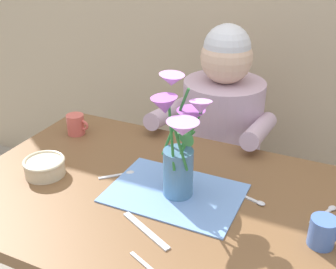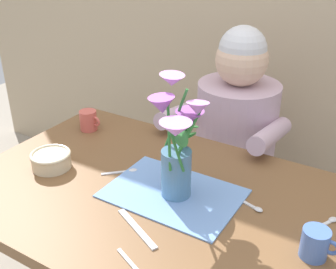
{
  "view_description": "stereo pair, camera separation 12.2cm",
  "coord_description": "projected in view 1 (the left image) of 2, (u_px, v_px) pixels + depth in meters",
  "views": [
    {
      "loc": [
        0.48,
        -0.94,
        1.47
      ],
      "look_at": [
        0.02,
        0.05,
        0.92
      ],
      "focal_mm": 44.32,
      "sensor_mm": 36.0,
      "label": 1
    },
    {
      "loc": [
        0.59,
        -0.88,
        1.47
      ],
      "look_at": [
        0.02,
        0.05,
        0.92
      ],
      "focal_mm": 44.32,
      "sensor_mm": 36.0,
      "label": 2
    }
  ],
  "objects": [
    {
      "name": "dining_table",
      "position": [
        155.0,
        217.0,
        1.32
      ],
      "size": [
        1.2,
        0.8,
        0.74
      ],
      "color": "brown",
      "rests_on": "ground_plane"
    },
    {
      "name": "seated_person",
      "position": [
        220.0,
        154.0,
        1.85
      ],
      "size": [
        0.45,
        0.47,
        1.14
      ],
      "rotation": [
        0.0,
        0.0,
        0.05
      ],
      "color": "#4C4C56",
      "rests_on": "ground_plane"
    },
    {
      "name": "striped_placemat",
      "position": [
        175.0,
        193.0,
        1.27
      ],
      "size": [
        0.4,
        0.28,
        0.0
      ],
      "primitive_type": "cube",
      "color": "#6B93D1",
      "rests_on": "dining_table"
    },
    {
      "name": "flower_vase",
      "position": [
        180.0,
        143.0,
        1.17
      ],
      "size": [
        0.2,
        0.26,
        0.37
      ],
      "color": "teal",
      "rests_on": "dining_table"
    },
    {
      "name": "ceramic_bowl",
      "position": [
        45.0,
        166.0,
        1.35
      ],
      "size": [
        0.14,
        0.14,
        0.06
      ],
      "color": "beige",
      "rests_on": "dining_table"
    },
    {
      "name": "dinner_knife",
      "position": [
        146.0,
        230.0,
        1.11
      ],
      "size": [
        0.18,
        0.1,
        0.0
      ],
      "primitive_type": "cube",
      "rotation": [
        0.0,
        0.0,
        -0.45
      ],
      "color": "silver",
      "rests_on": "dining_table"
    },
    {
      "name": "ceramic_mug",
      "position": [
        323.0,
        232.0,
        1.05
      ],
      "size": [
        0.09,
        0.07,
        0.08
      ],
      "color": "#476BB7",
      "rests_on": "dining_table"
    },
    {
      "name": "coffee_cup",
      "position": [
        76.0,
        124.0,
        1.61
      ],
      "size": [
        0.09,
        0.07,
        0.08
      ],
      "color": "#CC564C",
      "rests_on": "dining_table"
    },
    {
      "name": "spoon_0",
      "position": [
        327.0,
        212.0,
        1.18
      ],
      "size": [
        0.07,
        0.11,
        0.01
      ],
      "color": "silver",
      "rests_on": "dining_table"
    },
    {
      "name": "spoon_1",
      "position": [
        122.0,
        174.0,
        1.36
      ],
      "size": [
        0.1,
        0.09,
        0.01
      ],
      "color": "silver",
      "rests_on": "dining_table"
    },
    {
      "name": "spoon_4",
      "position": [
        253.0,
        200.0,
        1.23
      ],
      "size": [
        0.12,
        0.05,
        0.01
      ],
      "color": "silver",
      "rests_on": "dining_table"
    }
  ]
}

